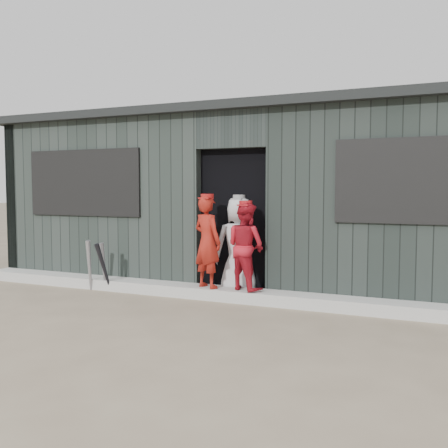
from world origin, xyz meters
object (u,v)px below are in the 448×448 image
at_px(bat_right, 104,268).
at_px(player_grey_back, 239,246).
at_px(bat_mid, 104,267).
at_px(player_red_left, 207,242).
at_px(player_red_right, 246,246).
at_px(dugout, 266,199).
at_px(bat_left, 89,265).

xyz_separation_m(bat_right, player_grey_back, (1.82, 0.57, 0.32)).
bearing_deg(bat_mid, player_grey_back, 14.57).
bearing_deg(player_red_left, bat_mid, 27.08).
height_order(bat_mid, player_red_right, player_red_right).
bearing_deg(player_grey_back, dugout, -107.65).
relative_size(bat_left, player_grey_back, 0.54).
relative_size(bat_right, dugout, 0.09).
bearing_deg(player_grey_back, bat_mid, -6.50).
distance_m(player_red_right, player_grey_back, 0.35).
xyz_separation_m(bat_right, dugout, (1.74, 1.94, 0.93)).
xyz_separation_m(bat_left, bat_right, (0.27, -0.02, -0.01)).
bearing_deg(player_red_left, bat_left, 28.25).
distance_m(bat_right, player_red_left, 1.58).
distance_m(bat_left, bat_right, 0.27).
bearing_deg(player_grey_back, bat_left, -6.50).
distance_m(bat_left, player_red_left, 1.83).
distance_m(bat_mid, bat_right, 0.10).
relative_size(bat_mid, player_red_right, 0.62).
bearing_deg(player_red_left, player_red_right, -149.25).
relative_size(bat_left, bat_right, 1.00).
relative_size(bat_left, player_red_right, 0.65).
bearing_deg(dugout, player_red_right, -80.29).
bearing_deg(bat_left, dugout, 43.74).
xyz_separation_m(player_grey_back, dugout, (-0.08, 1.38, 0.61)).
bearing_deg(player_grey_back, bat_right, -3.77).
bearing_deg(player_red_left, dugout, -75.29).
height_order(bat_mid, bat_right, bat_right).
xyz_separation_m(bat_left, player_red_left, (1.78, 0.19, 0.39)).
xyz_separation_m(player_red_right, player_grey_back, (-0.20, 0.28, -0.04)).
relative_size(bat_right, player_red_left, 0.60).
bearing_deg(player_red_right, bat_mid, 30.60).
distance_m(bat_right, player_red_right, 2.07).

